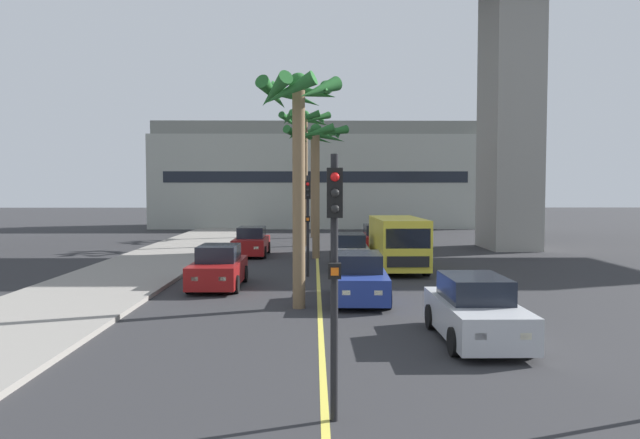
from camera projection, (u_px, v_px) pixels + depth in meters
name	position (u px, v px, depth m)	size (l,w,h in m)	color
sidewalk_left	(70.00, 300.00, 19.05)	(4.80, 80.00, 0.15)	gray
lane_stripe_center	(318.00, 269.00, 27.13)	(0.14, 56.00, 0.01)	#DBCC4C
pier_building_backdrop	(316.00, 177.00, 56.80)	(30.15, 8.04, 9.71)	#ADB2A8
car_queue_front	(359.00, 279.00, 19.34)	(1.95, 4.16, 1.56)	navy
car_queue_second	(251.00, 242.00, 32.34)	(1.85, 4.11, 1.56)	maroon
car_queue_third	(475.00, 311.00, 14.25)	(1.85, 4.11, 1.56)	#B7BABF
car_queue_fourth	(377.00, 239.00, 34.49)	(1.88, 4.12, 1.56)	maroon
car_queue_fifth	(350.00, 252.00, 27.52)	(1.92, 4.14, 1.56)	white
car_queue_sixth	(218.00, 268.00, 21.97)	(1.85, 4.11, 1.56)	maroon
delivery_van	(398.00, 242.00, 26.29)	(2.23, 5.28, 2.36)	yellow
traffic_light_median_near	(334.00, 250.00, 9.17)	(0.24, 0.37, 4.20)	black
traffic_light_median_far	(308.00, 211.00, 24.51)	(0.24, 0.37, 4.20)	black
palm_tree_near_median	(316.00, 149.00, 30.92)	(3.47, 3.51, 7.02)	brown
palm_tree_mid_median	(314.00, 148.00, 44.01)	(3.50, 3.49, 8.11)	brown
palm_tree_far_median	(299.00, 122.00, 17.91)	(2.70, 2.70, 7.14)	brown
palm_tree_farthest_median	(305.00, 135.00, 37.39)	(3.36, 3.44, 8.56)	brown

